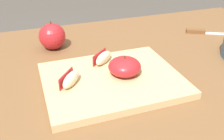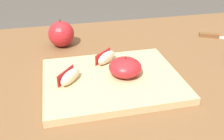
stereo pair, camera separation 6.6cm
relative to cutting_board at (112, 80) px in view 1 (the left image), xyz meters
The scene contains 7 objects.
dining_table 0.16m from the cutting_board, 51.60° to the left, with size 1.36×0.79×0.72m.
cutting_board is the anchor object (origin of this frame).
apple_half_skin_up 0.05m from the cutting_board, ahead, with size 0.09×0.09×0.05m.
apple_wedge_back 0.08m from the cutting_board, 88.69° to the left, with size 0.07×0.07×0.03m.
apple_wedge_front 0.11m from the cutting_board, behind, with size 0.06×0.07×0.03m.
paring_knife 0.49m from the cutting_board, 27.32° to the left, with size 0.15×0.09×0.01m.
whole_apple_crimson 0.29m from the cutting_board, 112.74° to the left, with size 0.09×0.09×0.09m.
Camera 1 is at (-0.26, -0.63, 1.09)m, focal length 41.42 mm.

